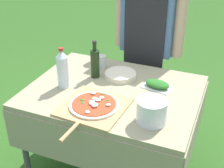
# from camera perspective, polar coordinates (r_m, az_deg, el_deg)

# --- Properties ---
(prep_table) EXTENTS (1.13, 0.88, 0.74)m
(prep_table) POSITION_cam_1_polar(r_m,az_deg,el_deg) (2.11, 0.28, -3.01)
(prep_table) COLOR gray
(prep_table) RESTS_ON ground
(person_cook) EXTENTS (0.58, 0.23, 1.54)m
(person_cook) POSITION_cam_1_polar(r_m,az_deg,el_deg) (2.53, 6.67, 8.92)
(person_cook) COLOR #4C4C51
(person_cook) RESTS_ON ground
(pizza_on_peel) EXTENTS (0.39, 0.56, 0.05)m
(pizza_on_peel) POSITION_cam_1_polar(r_m,az_deg,el_deg) (1.88, -3.41, -4.07)
(pizza_on_peel) COLOR tan
(pizza_on_peel) RESTS_ON prep_table
(oil_bottle) EXTENTS (0.06, 0.06, 0.27)m
(oil_bottle) POSITION_cam_1_polar(r_m,az_deg,el_deg) (2.18, -3.13, 3.88)
(oil_bottle) COLOR black
(oil_bottle) RESTS_ON prep_table
(water_bottle) EXTENTS (0.08, 0.08, 0.28)m
(water_bottle) POSITION_cam_1_polar(r_m,az_deg,el_deg) (2.07, -9.03, 2.76)
(water_bottle) COLOR silver
(water_bottle) RESTS_ON prep_table
(herb_container) EXTENTS (0.21, 0.15, 0.05)m
(herb_container) POSITION_cam_1_polar(r_m,az_deg,el_deg) (2.10, 8.27, -0.08)
(herb_container) COLOR silver
(herb_container) RESTS_ON prep_table
(mixing_tub) EXTENTS (0.17, 0.17, 0.14)m
(mixing_tub) POSITION_cam_1_polar(r_m,az_deg,el_deg) (1.74, 7.26, -4.95)
(mixing_tub) COLOR silver
(mixing_tub) RESTS_ON prep_table
(plate_stack) EXTENTS (0.23, 0.23, 0.03)m
(plate_stack) POSITION_cam_1_polar(r_m,az_deg,el_deg) (2.21, 1.54, 1.67)
(plate_stack) COLOR beige
(plate_stack) RESTS_ON prep_table
(sauce_jar) EXTENTS (0.08, 0.08, 0.10)m
(sauce_jar) POSITION_cam_1_polar(r_m,az_deg,el_deg) (2.34, -1.97, 3.98)
(sauce_jar) COLOR silver
(sauce_jar) RESTS_ON prep_table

